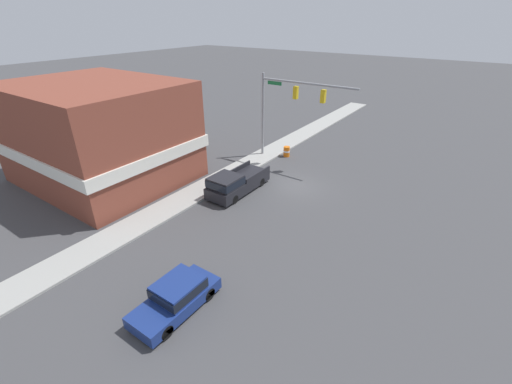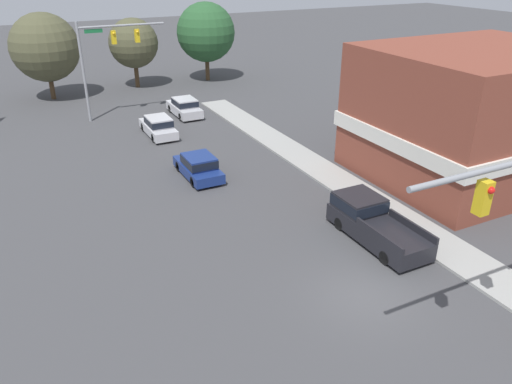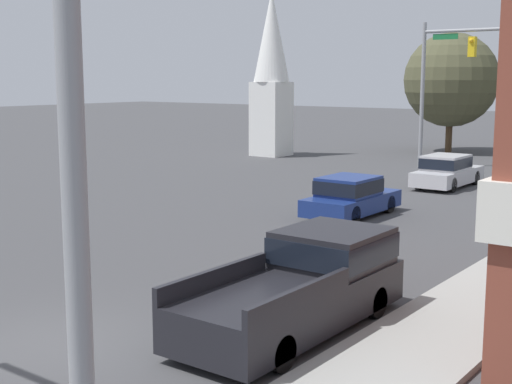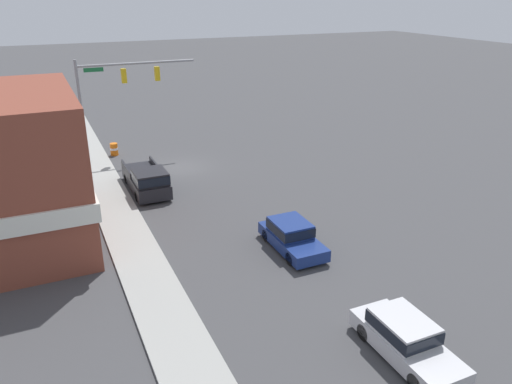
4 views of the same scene
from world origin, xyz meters
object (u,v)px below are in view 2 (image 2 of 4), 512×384
(car_lead, at_px, (199,166))
(car_second_ahead, at_px, (158,126))
(pickup_truck_parked, at_px, (371,220))
(car_oncoming, at_px, (185,107))

(car_lead, distance_m, car_second_ahead, 8.81)
(car_second_ahead, bearing_deg, pickup_truck_parked, -76.00)
(car_lead, bearing_deg, car_second_ahead, 89.40)
(car_second_ahead, relative_size, pickup_truck_parked, 0.82)
(car_oncoming, bearing_deg, car_second_ahead, 49.01)
(car_lead, bearing_deg, car_oncoming, 74.27)
(car_second_ahead, distance_m, pickup_truck_parked, 20.01)
(car_lead, bearing_deg, pickup_truck_parked, -65.07)
(car_lead, height_order, pickup_truck_parked, pickup_truck_parked)
(pickup_truck_parked, bearing_deg, car_lead, 114.93)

